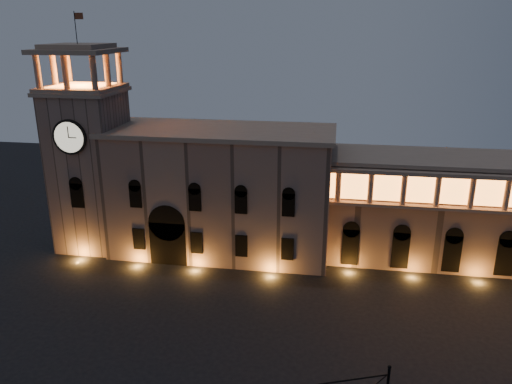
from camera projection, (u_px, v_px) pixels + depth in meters
ground at (193, 340)px, 51.19m from camera, size 160.00×160.00×0.00m
government_building at (220, 191)px, 69.23m from camera, size 30.80×12.80×17.60m
clock_tower at (90, 162)px, 69.95m from camera, size 9.80×9.80×32.40m
colonnade_wing at (474, 210)px, 66.36m from camera, size 40.60×11.50×14.50m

